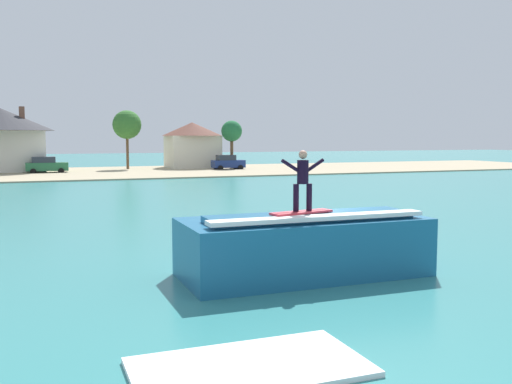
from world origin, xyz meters
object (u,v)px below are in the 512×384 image
Objects in this scene: tree_short_bushy at (232,132)px; surfer at (303,177)px; house_with_chimney at (0,133)px; car_near_shore at (46,165)px; surfboard at (301,212)px; wave_crest at (304,245)px; house_gabled_white at (192,143)px; car_far_shore at (228,162)px; tree_tall_bare at (127,125)px.

surfer is at bearing -106.67° from tree_short_bushy.
tree_short_bushy is (26.51, -2.98, 0.25)m from house_with_chimney.
surfer is at bearing -83.61° from car_near_shore.
surfboard is 0.17× the size of house_with_chimney.
wave_crest is at bearing -83.33° from car_near_shore.
surfboard is at bearing -101.80° from house_gabled_white.
wave_crest reaches higher than car_far_shore.
car_far_shore is (14.90, 51.60, -0.96)m from surfboard.
surfboard reaches higher than wave_crest.
car_near_shore is at bearing -178.05° from tree_short_bushy.
surfer is 52.83m from car_near_shore.
house_with_chimney is at bearing 179.45° from tree_tall_bare.
tree_short_bushy reaches higher than wave_crest.
house_with_chimney is 14.14m from tree_tall_bare.
tree_short_bushy is at bearing -39.69° from house_gabled_white.
tree_tall_bare is at bearing 86.61° from wave_crest.
tree_tall_bare is 12.76m from tree_short_bushy.
house_with_chimney reaches higher than house_gabled_white.
house_gabled_white is at bearing 78.20° from surfboard.
surfboard is 55.67m from tree_short_bushy.
surfer is 0.28× the size of tree_short_bushy.
surfboard is 56.32m from tree_tall_bare.
house_gabled_white reaches higher than surfer.
tree_tall_bare is at bearing 158.37° from car_far_shore.
surfer is 0.43× the size of car_far_shore.
house_with_chimney is 22.40m from house_gabled_white.
tree_tall_bare reaches higher than tree_short_bushy.
surfboard is 0.27× the size of tree_tall_bare.
wave_crest reaches higher than car_near_shore.
tree_tall_bare is (3.30, 55.71, 4.59)m from wave_crest.
wave_crest is 3.61× the size of surfboard.
tree_tall_bare is (-8.27, -0.60, 2.20)m from house_gabled_white.
house_gabled_white is (17.66, 4.18, 2.33)m from car_near_shore.
house_with_chimney is (-4.70, 3.72, 3.47)m from car_near_shore.
wave_crest is 2.04m from surfer.
house_with_chimney reaches higher than wave_crest.
house_gabled_white is at bearing 4.12° from tree_tall_bare.
car_near_shore is 11.03m from tree_tall_bare.
car_near_shore is 22.13m from tree_short_bushy.
house_with_chimney reaches higher than surfer.
wave_crest is at bearing -93.39° from tree_tall_bare.
surfer is 0.14× the size of house_with_chimney.
house_with_chimney reaches higher than tree_tall_bare.
surfboard is 57.26m from house_with_chimney.
car_near_shore is (-5.82, 52.51, -0.95)m from surfboard.
car_far_shore is 0.54× the size of tree_tall_bare.
wave_crest is 57.53m from house_gabled_white.
house_gabled_white reaches higher than wave_crest.
tree_short_bushy is (12.42, -2.84, -0.81)m from tree_tall_bare.
house_gabled_white is at bearing 78.39° from wave_crest.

